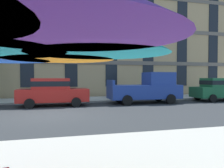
{
  "coord_description": "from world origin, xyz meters",
  "views": [
    {
      "loc": [
        0.36,
        -11.06,
        1.85
      ],
      "look_at": [
        4.07,
        3.2,
        1.4
      ],
      "focal_mm": 35.78,
      "sensor_mm": 36.0,
      "label": 1
    }
  ],
  "objects": [
    {
      "name": "ground_plane",
      "position": [
        0.0,
        0.0,
        0.0
      ],
      "size": [
        120.0,
        120.0,
        0.0
      ],
      "primitive_type": "plane",
      "color": "#2D3033"
    },
    {
      "name": "apartment_building",
      "position": [
        -0.0,
        14.99,
        8.0
      ],
      "size": [
        36.75,
        12.08,
        16.0
      ],
      "color": "tan",
      "rests_on": "ground"
    },
    {
      "name": "sidewalk_far",
      "position": [
        0.0,
        6.8,
        0.06
      ],
      "size": [
        56.0,
        3.6,
        0.12
      ],
      "primitive_type": "cube",
      "color": "#B2ADA3",
      "rests_on": "ground"
    },
    {
      "name": "sedan_red",
      "position": [
        0.26,
        3.7,
        0.95
      ],
      "size": [
        4.4,
        1.98,
        1.78
      ],
      "color": "#B21E19",
      "rests_on": "ground"
    },
    {
      "name": "sedan_green",
      "position": [
        12.9,
        3.7,
        0.95
      ],
      "size": [
        4.4,
        1.98,
        1.78
      ],
      "color": "#195933",
      "rests_on": "ground"
    },
    {
      "name": "pickup_blue",
      "position": [
        6.81,
        3.7,
        1.03
      ],
      "size": [
        5.1,
        2.12,
        2.2
      ],
      "color": "navy",
      "rests_on": "ground"
    }
  ]
}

